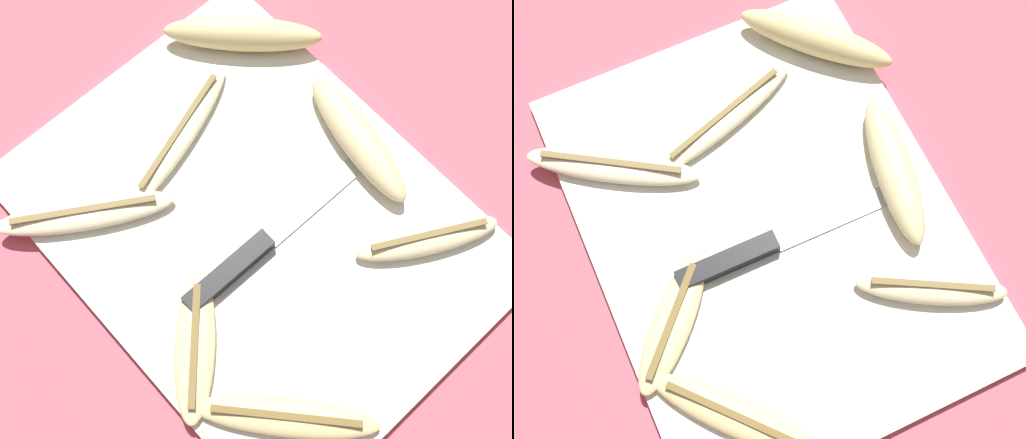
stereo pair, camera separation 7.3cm
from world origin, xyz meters
TOP-DOWN VIEW (x-y plane):
  - ground_plane at (0.00, 0.00)m, footprint 4.00×4.00m
  - cutting_board at (0.00, 0.00)m, footprint 0.48×0.37m
  - knife at (0.02, -0.04)m, footprint 0.02×0.24m
  - banana_golden_short at (-0.17, 0.14)m, footprint 0.15×0.15m
  - banana_ripe_center at (0.01, 0.14)m, footprint 0.17×0.07m
  - banana_cream_curved at (0.13, 0.12)m, footprint 0.11×0.15m
  - banana_spotted_left at (0.16, -0.11)m, footprint 0.16×0.15m
  - banana_bright_far at (-0.12, -0.13)m, footprint 0.13×0.18m
  - banana_pale_long at (-0.13, 0.01)m, footprint 0.09×0.19m
  - banana_mellow_near at (0.06, -0.13)m, footprint 0.14×0.13m

SIDE VIEW (x-z plane):
  - ground_plane at x=0.00m, z-range 0.00..0.00m
  - cutting_board at x=0.00m, z-range 0.00..0.01m
  - knife at x=0.02m, z-range 0.01..0.03m
  - banana_mellow_near at x=0.06m, z-range 0.01..0.03m
  - banana_spotted_left at x=0.16m, z-range 0.01..0.03m
  - banana_pale_long at x=-0.13m, z-range 0.01..0.03m
  - banana_bright_far at x=-0.12m, z-range 0.01..0.03m
  - banana_cream_curved at x=0.13m, z-range 0.01..0.03m
  - banana_ripe_center at x=0.01m, z-range 0.01..0.05m
  - banana_golden_short at x=-0.17m, z-range 0.01..0.05m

